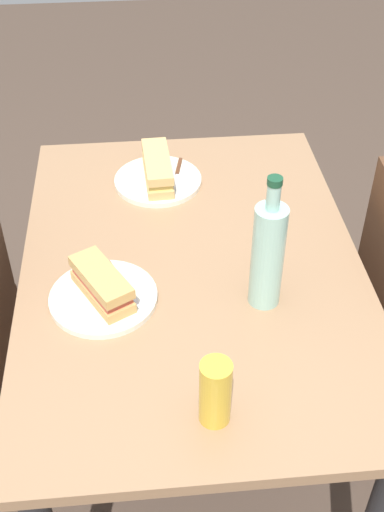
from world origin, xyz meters
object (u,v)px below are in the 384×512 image
object	(u,v)px
plate_far	(158,181)
baguette_sandwich_far	(157,168)
dining_table	(192,295)
knife_near	(122,282)
baguette_sandwich_near	(102,284)
knife_far	(178,174)
plate_near	(103,298)
beer_glass	(215,392)
water_bottle	(268,254)

from	to	relation	value
plate_far	baguette_sandwich_far	xyz separation A→B (m)	(0.00, 0.00, 0.04)
dining_table	knife_near	world-z (taller)	knife_near
dining_table	baguette_sandwich_near	bearing A→B (deg)	-62.25
plate_far	knife_far	xyz separation A→B (m)	(-0.01, 0.06, 0.01)
baguette_sandwich_near	knife_far	size ratio (longest dim) A/B	1.07
baguette_sandwich_near	knife_far	bearing A→B (deg)	156.61
baguette_sandwich_near	plate_near	bearing A→B (deg)	0.00
plate_near	knife_near	xyz separation A→B (m)	(-0.04, 0.04, 0.01)
plate_near	baguette_sandwich_near	xyz separation A→B (m)	(0.00, 0.00, 0.04)
plate_far	beer_glass	world-z (taller)	beer_glass
baguette_sandwich_near	water_bottle	world-z (taller)	water_bottle
knife_far	baguette_sandwich_far	bearing A→B (deg)	-76.73
knife_far	plate_near	bearing A→B (deg)	-23.39
baguette_sandwich_near	beer_glass	xyz separation A→B (m)	(0.34, 0.21, 0.02)
knife_near	beer_glass	distance (m)	0.41
knife_near	plate_far	size ratio (longest dim) A/B	0.69
dining_table	plate_near	size ratio (longest dim) A/B	4.82
baguette_sandwich_far	baguette_sandwich_near	bearing A→B (deg)	-17.80
dining_table	baguette_sandwich_far	xyz separation A→B (m)	(-0.35, -0.06, 0.16)
knife_far	beer_glass	distance (m)	0.81
baguette_sandwich_near	dining_table	bearing A→B (deg)	117.75
baguette_sandwich_near	baguette_sandwich_far	xyz separation A→B (m)	(-0.46, 0.15, 0.00)
dining_table	beer_glass	distance (m)	0.48
plate_near	water_bottle	size ratio (longest dim) A/B	0.74
knife_far	water_bottle	xyz separation A→B (m)	(0.51, 0.15, 0.12)
baguette_sandwich_far	beer_glass	world-z (taller)	beer_glass
plate_far	knife_far	size ratio (longest dim) A/B	1.37
knife_near	water_bottle	distance (m)	0.34
plate_far	beer_glass	size ratio (longest dim) A/B	1.66
knife_near	beer_glass	bearing A→B (deg)	24.01
baguette_sandwich_far	knife_far	world-z (taller)	baguette_sandwich_far
baguette_sandwich_far	water_bottle	size ratio (longest dim) A/B	0.66
beer_glass	knife_near	bearing A→B (deg)	-155.99
water_bottle	plate_far	bearing A→B (deg)	-156.78
plate_near	baguette_sandwich_far	size ratio (longest dim) A/B	1.12
knife_near	water_bottle	bearing A→B (deg)	77.62
baguette_sandwich_near	plate_far	bearing A→B (deg)	162.20
baguette_sandwich_far	knife_far	size ratio (longest dim) A/B	1.22
baguette_sandwich_near	beer_glass	bearing A→B (deg)	31.89
baguette_sandwich_near	knife_near	xyz separation A→B (m)	(-0.04, 0.04, -0.03)
knife_near	knife_far	size ratio (longest dim) A/B	0.94
plate_near	beer_glass	bearing A→B (deg)	31.89
baguette_sandwich_near	beer_glass	distance (m)	0.40
knife_near	baguette_sandwich_far	world-z (taller)	baguette_sandwich_far
baguette_sandwich_near	knife_near	world-z (taller)	baguette_sandwich_near
plate_near	plate_far	xyz separation A→B (m)	(-0.46, 0.15, 0.00)
baguette_sandwich_near	water_bottle	size ratio (longest dim) A/B	0.59
plate_near	knife_far	distance (m)	0.52
baguette_sandwich_far	plate_far	bearing A→B (deg)	180.00
plate_near	baguette_sandwich_near	size ratio (longest dim) A/B	1.27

